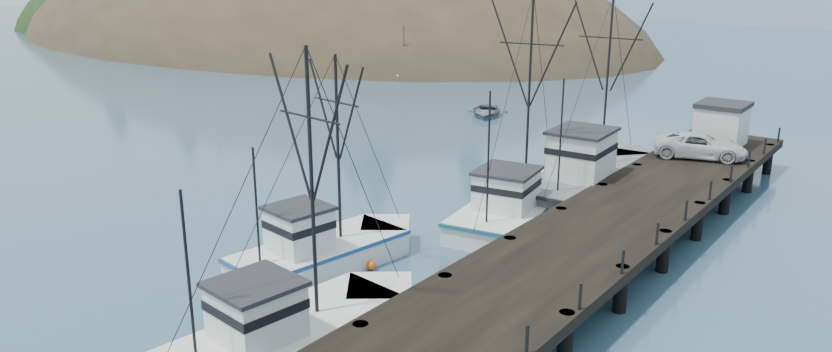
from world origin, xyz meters
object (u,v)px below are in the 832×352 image
at_px(trawler_mid, 326,250).
at_px(trawler_far, 517,205).
at_px(motorboat, 486,116).
at_px(pier, 611,225).
at_px(trawler_near, 295,331).
at_px(pier_shed, 721,123).
at_px(pickup_truck, 700,146).
at_px(work_vessel, 592,179).

distance_m(trawler_mid, trawler_far, 11.71).
bearing_deg(trawler_far, motorboat, 125.42).
height_order(pier, motorboat, pier).
distance_m(trawler_near, motorboat, 43.26).
bearing_deg(pier_shed, pickup_truck, -90.52).
height_order(trawler_mid, motorboat, trawler_mid).
height_order(pier_shed, motorboat, pier_shed).
height_order(work_vessel, pier_shed, work_vessel).
relative_size(trawler_mid, motorboat, 1.89).
height_order(pier, trawler_far, trawler_far).
relative_size(trawler_near, motorboat, 2.13).
bearing_deg(motorboat, trawler_near, -93.76).
relative_size(pier, trawler_far, 3.50).
distance_m(trawler_mid, pickup_truck, 24.88).
height_order(trawler_far, pier_shed, trawler_far).
height_order(trawler_far, motorboat, trawler_far).
distance_m(trawler_near, pier_shed, 33.76).
bearing_deg(trawler_near, trawler_mid, 125.55).
height_order(trawler_near, work_vessel, work_vessel).
bearing_deg(pier, pickup_truck, 90.62).
height_order(pier, trawler_mid, trawler_mid).
bearing_deg(pickup_truck, work_vessel, 124.49).
bearing_deg(trawler_near, work_vessel, 87.38).
bearing_deg(pier, pier_shed, 90.35).
relative_size(pier, trawler_near, 3.85).
relative_size(pier, pier_shed, 13.75).
bearing_deg(pickup_truck, pier, 162.31).
relative_size(trawler_mid, pickup_truck, 1.87).
relative_size(trawler_near, pickup_truck, 2.10).
xyz_separation_m(trawler_near, motorboat, (-16.67, 39.91, -0.82)).
relative_size(trawler_near, trawler_far, 0.91).
height_order(trawler_mid, trawler_far, trawler_far).
xyz_separation_m(trawler_near, pickup_truck, (5.46, 29.03, 1.94)).
distance_m(pier, trawler_mid, 13.50).
bearing_deg(trawler_near, motorboat, 112.67).
height_order(trawler_mid, pier_shed, trawler_mid).
bearing_deg(trawler_near, pier_shed, 80.60).
distance_m(pier, work_vessel, 9.24).
bearing_deg(pickup_truck, trawler_mid, 138.00).
distance_m(pier, pickup_truck, 13.86).
bearing_deg(pier, trawler_near, -110.23).
xyz_separation_m(trawler_mid, motorboat, (-12.16, 33.59, -0.82)).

